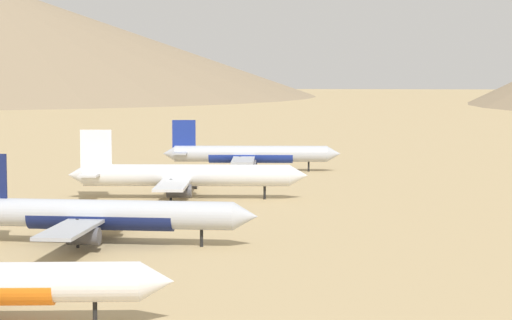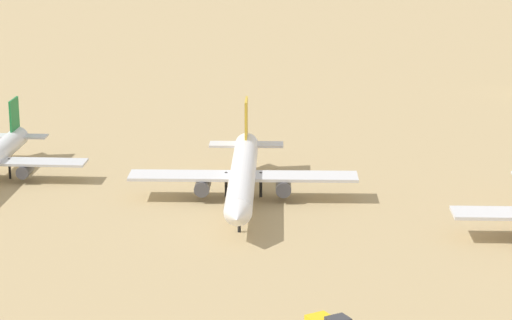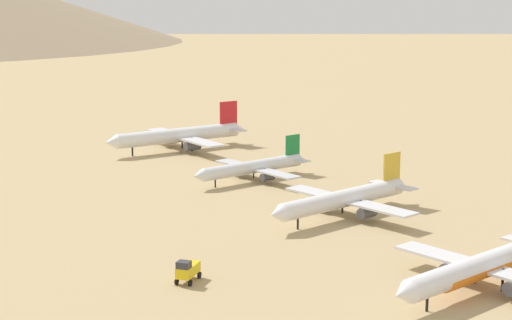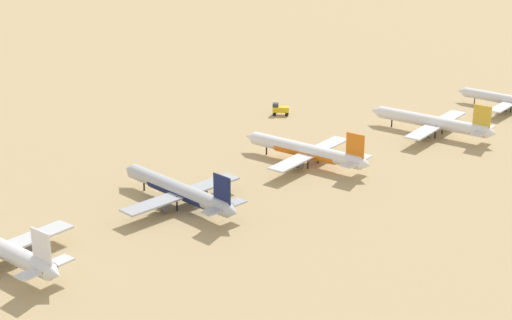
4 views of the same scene
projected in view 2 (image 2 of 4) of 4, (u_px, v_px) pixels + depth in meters
The scene contains 1 object.
parked_jet_2 at pixel (243, 174), 147.73m from camera, with size 40.64×33.17×11.73m.
Camera 2 is at (132.74, -22.57, 44.59)m, focal length 72.87 mm.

